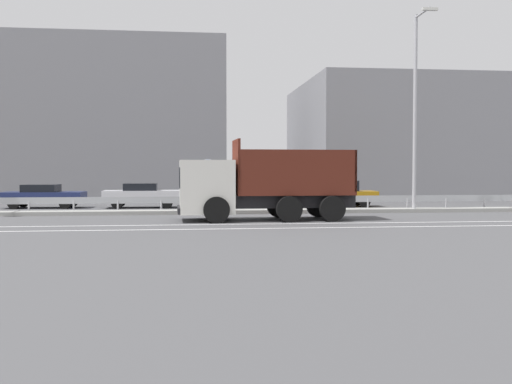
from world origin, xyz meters
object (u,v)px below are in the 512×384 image
street_lamp_1 (416,104)px  parked_car_5 (339,194)px  dump_truck (244,190)px  parked_car_3 (143,195)px  median_road_sign (208,184)px  parked_car_2 (43,196)px  parked_car_4 (240,194)px

street_lamp_1 → parked_car_5: (-2.56, 4.78, -4.54)m
dump_truck → parked_car_3: size_ratio=1.73×
median_road_sign → parked_car_2: (-8.70, 5.14, -0.72)m
street_lamp_1 → parked_car_2: size_ratio=2.20×
parked_car_5 → street_lamp_1: bearing=-150.0°
parked_car_3 → median_road_sign: bearing=35.1°
dump_truck → parked_car_4: 8.64m
street_lamp_1 → parked_car_2: street_lamp_1 is taller
street_lamp_1 → parked_car_3: street_lamp_1 is taller
parked_car_2 → parked_car_5: 16.22m
dump_truck → street_lamp_1: (8.71, 3.48, 4.00)m
dump_truck → street_lamp_1: bearing=-69.5°
dump_truck → parked_car_3: bearing=27.8°
dump_truck → parked_car_5: 10.31m
parked_car_4 → street_lamp_1: bearing=61.9°
parked_car_4 → parked_car_5: (5.54, -0.34, 0.03)m
dump_truck → street_lamp_1: size_ratio=0.76×
parked_car_4 → parked_car_5: 5.55m
dump_truck → parked_car_2: size_ratio=1.68×
parked_car_3 → parked_car_4: parked_car_4 is taller
median_road_sign → parked_car_3: size_ratio=0.61×
parked_car_2 → parked_car_5: bearing=90.7°
dump_truck → parked_car_3: (-4.72, 8.51, -0.57)m
dump_truck → street_lamp_1: street_lamp_1 is taller
parked_car_2 → dump_truck: bearing=51.5°
median_road_sign → parked_car_2: bearing=149.4°
median_road_sign → parked_car_4: size_ratio=0.65×
median_road_sign → parked_car_4: 5.27m
parked_car_4 → parked_car_5: bearing=90.7°
parked_car_2 → parked_car_3: 5.35m
median_road_sign → parked_car_4: (1.97, 4.84, -0.69)m
median_road_sign → parked_car_2: size_ratio=0.59×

